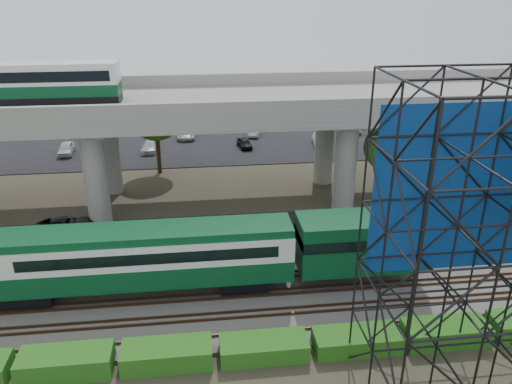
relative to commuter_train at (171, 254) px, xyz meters
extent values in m
plane|color=#474233|center=(3.87, -2.00, -2.88)|extent=(140.00, 140.00, 0.00)
cube|color=slate|center=(3.87, 0.00, -2.78)|extent=(90.00, 12.00, 0.20)
cube|color=black|center=(3.87, 8.50, -2.84)|extent=(90.00, 5.00, 0.08)
cube|color=black|center=(3.87, 32.00, -2.84)|extent=(90.00, 18.00, 0.08)
cube|color=#42596D|center=(3.87, 54.00, -2.87)|extent=(140.00, 40.00, 0.03)
cube|color=#472D1E|center=(3.87, -4.72, -2.60)|extent=(90.00, 0.08, 0.16)
cube|color=#472D1E|center=(3.87, -3.28, -2.60)|extent=(90.00, 0.08, 0.16)
cube|color=#472D1E|center=(3.87, -2.72, -2.60)|extent=(90.00, 0.08, 0.16)
cube|color=#472D1E|center=(3.87, -1.28, -2.60)|extent=(90.00, 0.08, 0.16)
cube|color=#472D1E|center=(3.87, -0.72, -2.60)|extent=(90.00, 0.08, 0.16)
cube|color=#472D1E|center=(3.87, 0.72, -2.60)|extent=(90.00, 0.08, 0.16)
cube|color=#472D1E|center=(3.87, 1.28, -2.60)|extent=(90.00, 0.08, 0.16)
cube|color=#472D1E|center=(3.87, 2.72, -2.60)|extent=(90.00, 0.08, 0.16)
cube|color=#472D1E|center=(3.87, 3.28, -2.60)|extent=(90.00, 0.08, 0.16)
cube|color=#472D1E|center=(3.87, 4.72, -2.60)|extent=(90.00, 0.08, 0.16)
cube|color=black|center=(-8.62, 0.00, -2.07)|extent=(3.00, 2.20, 0.90)
cube|color=black|center=(4.38, 0.00, -2.07)|extent=(3.00, 2.20, 0.90)
cube|color=#094221|center=(-2.12, 0.00, -0.92)|extent=(19.00, 3.00, 1.40)
cube|color=silver|center=(-2.12, 0.00, 0.53)|extent=(19.00, 3.00, 1.50)
cube|color=#094221|center=(-2.12, 0.00, 1.53)|extent=(19.00, 2.60, 0.50)
cube|color=black|center=(-1.12, 0.00, 0.58)|extent=(15.00, 3.06, 0.70)
cube|color=#094221|center=(11.88, 0.00, 0.08)|extent=(8.00, 3.00, 3.40)
cube|color=#9E9B93|center=(3.87, 14.00, 5.72)|extent=(80.00, 12.00, 1.20)
cube|color=#9E9B93|center=(3.87, 8.25, 6.87)|extent=(80.00, 0.50, 1.10)
cube|color=#9E9B93|center=(3.87, 19.75, 6.87)|extent=(80.00, 0.50, 1.10)
cylinder|color=#9E9B93|center=(-6.13, 10.50, 1.12)|extent=(1.80, 1.80, 8.00)
cylinder|color=#9E9B93|center=(-6.13, 17.50, 1.12)|extent=(1.80, 1.80, 8.00)
cube|color=#9E9B93|center=(-6.13, 14.00, 4.82)|extent=(2.40, 9.00, 0.60)
cylinder|color=#9E9B93|center=(13.87, 10.50, 1.12)|extent=(1.80, 1.80, 8.00)
cylinder|color=#9E9B93|center=(13.87, 17.50, 1.12)|extent=(1.80, 1.80, 8.00)
cube|color=#9E9B93|center=(13.87, 14.00, 4.82)|extent=(2.40, 9.00, 0.60)
cylinder|color=#9E9B93|center=(31.87, 17.50, 1.12)|extent=(1.80, 1.80, 8.00)
cube|color=black|center=(-10.07, 14.00, 6.67)|extent=(12.00, 2.50, 0.70)
cube|color=#094221|center=(-10.07, 14.00, 7.47)|extent=(12.00, 2.50, 0.90)
cube|color=silver|center=(-10.07, 14.00, 8.57)|extent=(12.00, 2.50, 1.30)
cube|color=black|center=(-10.07, 14.00, 8.62)|extent=(11.00, 2.56, 0.80)
cube|color=silver|center=(-10.07, 14.00, 9.37)|extent=(12.00, 2.40, 0.30)
cube|color=navy|center=(13.75, -6.95, 6.42)|extent=(8.10, 0.08, 8.25)
cube|color=#1A5513|center=(-5.13, -6.30, -2.28)|extent=(4.60, 1.80, 1.20)
cube|color=#1A5513|center=(-0.13, -6.30, -2.31)|extent=(4.60, 1.80, 1.15)
cube|color=#1A5513|center=(4.87, -6.30, -2.37)|extent=(4.60, 1.80, 1.03)
cube|color=#1A5513|center=(9.87, -6.30, -2.38)|extent=(4.60, 1.80, 1.01)
cube|color=#1A5513|center=(14.87, -6.30, -2.32)|extent=(4.60, 1.80, 1.12)
cylinder|color=#382314|center=(17.87, 10.50, -0.48)|extent=(0.44, 0.44, 4.80)
ellipsoid|color=#1A5513|center=(17.87, 10.50, 2.72)|extent=(4.94, 4.94, 4.18)
cylinder|color=#382314|center=(-2.13, 22.00, -0.48)|extent=(0.44, 0.44, 4.80)
ellipsoid|color=#1A5513|center=(-2.13, 22.00, 2.72)|extent=(4.94, 4.94, 4.18)
imported|color=black|center=(-8.60, 9.26, -2.18)|extent=(4.62, 2.49, 1.23)
imported|color=#BCBCBC|center=(-12.96, 29.00, -2.15)|extent=(1.78, 3.91, 1.30)
imported|color=#929399|center=(-8.97, 34.00, -2.25)|extent=(1.29, 3.38, 1.10)
imported|color=#AEB3B7|center=(-3.63, 29.00, -2.22)|extent=(1.95, 4.14, 1.17)
imported|color=silver|center=(0.45, 34.00, -2.17)|extent=(2.11, 4.56, 1.27)
imported|color=black|center=(7.31, 29.00, -2.24)|extent=(1.85, 3.45, 1.11)
imported|color=#AAABB1|center=(9.01, 34.00, -2.16)|extent=(2.04, 4.08, 1.28)
imported|color=white|center=(16.46, 29.00, -2.15)|extent=(2.38, 4.70, 1.31)
imported|color=#B2B3BB|center=(21.83, 34.00, -2.21)|extent=(2.46, 4.46, 1.18)
camera|label=1|loc=(2.00, -26.91, 15.35)|focal=35.00mm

